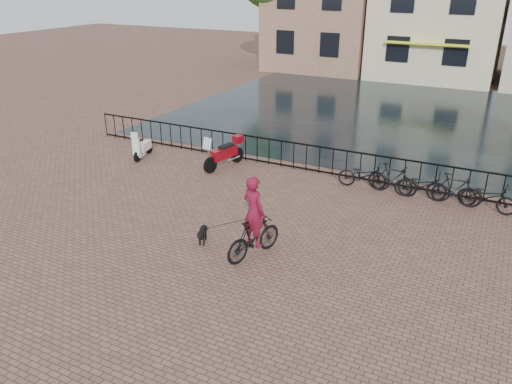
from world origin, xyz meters
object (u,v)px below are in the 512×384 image
at_px(dog, 203,234).
at_px(motorcycle, 224,150).
at_px(cyclist, 254,222).
at_px(scooter, 142,143).

xyz_separation_m(dog, motorcycle, (-2.36, 5.17, 0.45)).
bearing_deg(motorcycle, cyclist, -39.82).
distance_m(dog, scooter, 7.42).
xyz_separation_m(motorcycle, scooter, (-3.39, -0.49, -0.08)).
distance_m(dog, motorcycle, 5.70).
xyz_separation_m(dog, scooter, (-5.74, 4.68, 0.37)).
bearing_deg(cyclist, scooter, -13.38).
relative_size(cyclist, scooter, 1.88).
distance_m(motorcycle, scooter, 3.42).
relative_size(cyclist, motorcycle, 1.30).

